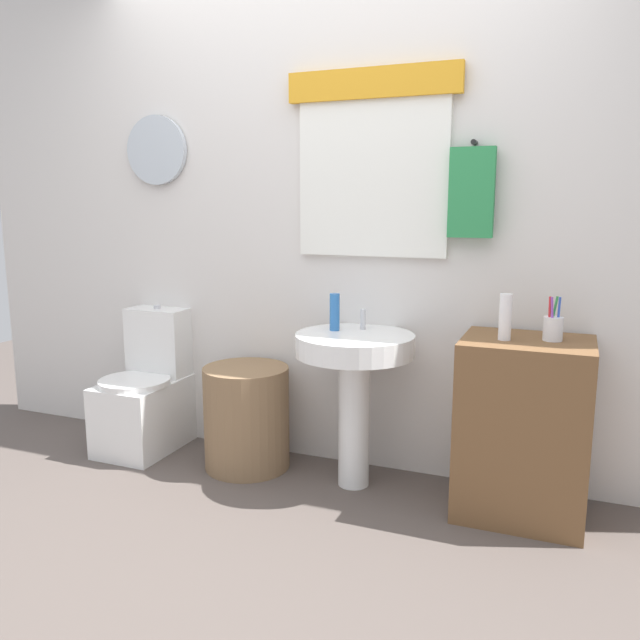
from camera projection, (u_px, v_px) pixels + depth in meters
ground_plane at (222, 564)px, 2.40m from camera, size 8.00×8.00×0.00m
back_wall at (332, 211)px, 3.21m from camera, size 4.40×0.18×2.60m
toilet at (147, 396)px, 3.53m from camera, size 0.38×0.51×0.78m
laundry_hamper at (247, 417)px, 3.26m from camera, size 0.44×0.44×0.53m
pedestal_sink at (355, 369)px, 2.99m from camera, size 0.56×0.56×0.74m
faucet at (363, 319)px, 3.06m from camera, size 0.03×0.03×0.10m
wooden_cabinet at (523, 428)px, 2.74m from camera, size 0.54×0.44×0.78m
soap_bottle at (335, 312)px, 3.03m from camera, size 0.05×0.05×0.18m
lotion_bottle at (505, 317)px, 2.65m from camera, size 0.05×0.05×0.19m
toothbrush_cup at (553, 328)px, 2.64m from camera, size 0.08×0.08×0.19m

